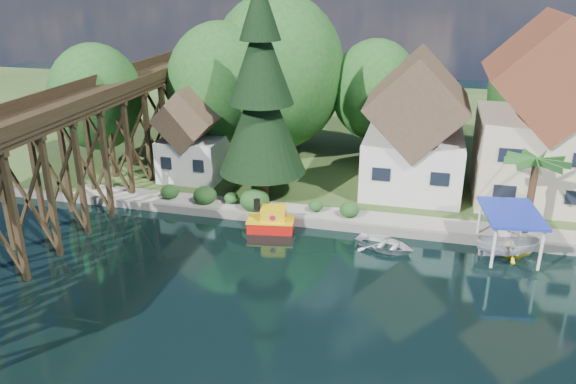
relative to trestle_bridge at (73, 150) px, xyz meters
The scene contains 16 objects.
ground 17.64m from the trestle_bridge, 17.91° to the right, with size 140.00×140.00×0.00m, color black.
bank 33.36m from the trestle_bridge, 60.97° to the left, with size 140.00×52.00×0.50m, color #2E461C.
seawall 20.82m from the trestle_bridge, ahead, with size 60.00×0.40×0.62m, color slate.
promenade 22.90m from the trestle_bridge, 10.63° to the left, with size 50.00×2.60×0.06m, color gray.
trestle_bridge is the anchor object (origin of this frame).
house_left 25.42m from the trestle_bridge, 25.21° to the left, with size 7.64×8.64×11.02m.
house_center 33.96m from the trestle_bridge, 19.49° to the left, with size 8.65×9.18×13.89m.
shed 10.69m from the trestle_bridge, 61.81° to the left, with size 5.09×5.40×7.85m.
bg_trees 23.48m from the trestle_bridge, 43.41° to the left, with size 49.90×13.30×10.57m.
shrubs 12.79m from the trestle_bridge, 19.72° to the left, with size 15.76×2.47×1.70m.
conifer 13.89m from the trestle_bridge, 29.40° to the left, with size 6.67×6.67×16.43m.
palm_tree 31.21m from the trestle_bridge, ahead, with size 4.74×4.74×5.62m.
tugboat 14.74m from the trestle_bridge, ahead, with size 3.49×2.25×2.36m.
boat_white_a 22.43m from the trestle_bridge, ahead, with size 2.78×3.89×0.81m, color silver.
boat_canopy 29.72m from the trestle_bridge, ahead, with size 4.07×5.23×3.12m.
boat_yellow 30.20m from the trestle_bridge, ahead, with size 1.92×2.23×1.17m, color yellow.
Camera 1 is at (7.67, -27.47, 17.08)m, focal length 35.00 mm.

